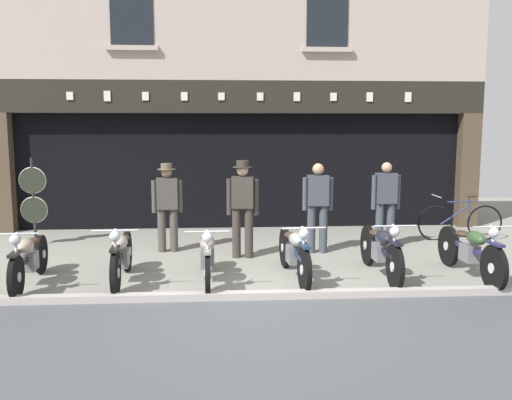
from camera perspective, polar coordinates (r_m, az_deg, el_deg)
ground at (r=6.47m, az=0.65°, el=-13.56°), size 22.88×22.00×0.18m
shop_facade at (r=14.03m, az=-1.84°, el=5.22°), size 11.18×4.42×6.18m
motorcycle_far_left at (r=8.61m, az=-22.75°, el=-5.62°), size 0.62×1.95×0.89m
motorcycle_left at (r=8.32m, az=-13.94°, el=-5.60°), size 0.62×1.95×0.91m
motorcycle_center_left at (r=8.13m, az=-5.12°, el=-5.79°), size 0.62×1.96×0.90m
motorcycle_center at (r=8.29m, az=4.04°, el=-5.42°), size 0.62×2.05×0.92m
motorcycle_center_right at (r=8.63m, az=12.96°, el=-5.04°), size 0.62×2.08×0.93m
motorcycle_right at (r=8.97m, az=21.56°, el=-4.91°), size 0.62×2.11×0.93m
salesman_left at (r=10.12m, az=-9.30°, el=-0.35°), size 0.56×0.33×1.64m
shopkeeper_center at (r=9.52m, az=-1.42°, el=-0.42°), size 0.56×0.35×1.72m
salesman_right at (r=9.96m, az=6.48°, el=-0.37°), size 0.56×0.25×1.65m
assistant_far_right at (r=10.62m, az=13.45°, el=-0.08°), size 0.56×0.25×1.64m
tyre_sign_pole at (r=11.37m, az=-22.32°, el=0.37°), size 0.52×0.06×1.71m
advert_board_near at (r=12.83m, az=11.16°, el=4.95°), size 0.81×0.03×0.95m
advert_board_far at (r=13.14m, az=15.56°, el=4.57°), size 0.69×0.03×1.07m
leaning_bicycle at (r=11.86m, az=20.65°, el=-2.10°), size 1.76×0.50×0.96m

